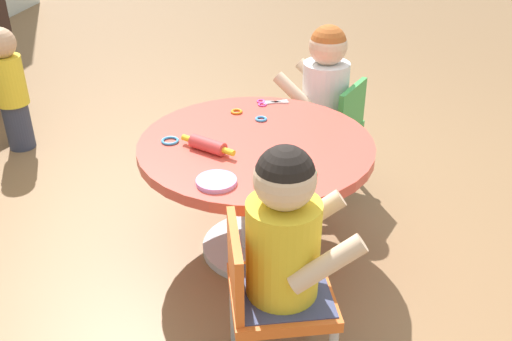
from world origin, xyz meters
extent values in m
plane|color=olive|center=(0.00, 0.00, 0.00)|extent=(10.00, 10.00, 0.00)
cylinder|color=silver|center=(0.00, 0.00, 0.01)|extent=(0.44, 0.44, 0.03)
cylinder|color=silver|center=(0.00, 0.00, 0.23)|extent=(0.12, 0.12, 0.46)
cylinder|color=#D84C3F|center=(0.00, 0.00, 0.48)|extent=(0.88, 0.88, 0.04)
cylinder|color=#B7B7BC|center=(-0.44, -0.25, 0.14)|extent=(0.03, 0.03, 0.28)
cylinder|color=#B7B7BC|center=(-0.51, 0.00, 0.14)|extent=(0.03, 0.03, 0.28)
cube|color=orange|center=(-0.60, -0.16, 0.30)|extent=(0.37, 0.37, 0.04)
cube|color=orange|center=(-0.64, -0.03, 0.43)|extent=(0.27, 0.09, 0.22)
cube|color=#3F4772|center=(-0.60, -0.16, 0.30)|extent=(0.32, 0.34, 0.04)
cylinder|color=yellow|center=(-0.60, -0.16, 0.47)|extent=(0.21, 0.21, 0.30)
sphere|color=beige|center=(-0.60, -0.16, 0.70)|extent=(0.17, 0.17, 0.17)
sphere|color=black|center=(-0.60, -0.16, 0.71)|extent=(0.16, 0.16, 0.16)
cylinder|color=beige|center=(-0.68, -0.29, 0.49)|extent=(0.11, 0.22, 0.17)
cylinder|color=beige|center=(-0.47, -0.23, 0.49)|extent=(0.11, 0.22, 0.17)
cylinder|color=#B7B7BC|center=(0.74, -0.17, 0.14)|extent=(0.03, 0.03, 0.28)
cylinder|color=#B7B7BC|center=(0.50, -0.07, 0.14)|extent=(0.03, 0.03, 0.28)
cylinder|color=#B7B7BC|center=(0.65, -0.41, 0.14)|extent=(0.03, 0.03, 0.28)
cylinder|color=#B7B7BC|center=(0.40, -0.31, 0.14)|extent=(0.03, 0.03, 0.28)
cube|color=green|center=(0.57, -0.24, 0.30)|extent=(0.39, 0.39, 0.04)
cube|color=green|center=(0.52, -0.36, 0.43)|extent=(0.26, 0.13, 0.22)
cube|color=#3F4772|center=(0.57, -0.24, 0.30)|extent=(0.35, 0.36, 0.04)
cylinder|color=white|center=(0.57, -0.24, 0.47)|extent=(0.21, 0.21, 0.30)
sphere|color=beige|center=(0.57, -0.24, 0.70)|extent=(0.17, 0.17, 0.17)
sphere|color=#B25926|center=(0.57, -0.24, 0.71)|extent=(0.16, 0.16, 0.16)
cylinder|color=beige|center=(0.71, -0.19, 0.49)|extent=(0.13, 0.22, 0.17)
cylinder|color=beige|center=(0.51, -0.10, 0.49)|extent=(0.13, 0.22, 0.17)
cylinder|color=#33384C|center=(0.74, 1.42, 0.13)|extent=(0.14, 0.14, 0.26)
cylinder|color=yellow|center=(0.74, 1.42, 0.39)|extent=(0.17, 0.17, 0.26)
sphere|color=tan|center=(0.74, 1.42, 0.59)|extent=(0.16, 0.16, 0.16)
cylinder|color=#D83F3F|center=(-0.10, 0.16, 0.52)|extent=(0.11, 0.15, 0.05)
cylinder|color=yellow|center=(-0.06, 0.24, 0.52)|extent=(0.04, 0.05, 0.02)
cylinder|color=yellow|center=(-0.14, 0.08, 0.52)|extent=(0.04, 0.05, 0.02)
cube|color=silver|center=(0.38, -0.03, 0.50)|extent=(0.07, 0.10, 0.01)
cube|color=silver|center=(0.38, -0.03, 0.50)|extent=(0.02, 0.11, 0.01)
torus|color=#D83F99|center=(0.34, 0.02, 0.50)|extent=(0.05, 0.05, 0.01)
torus|color=#D83F99|center=(0.38, 0.03, 0.50)|extent=(0.05, 0.05, 0.01)
cylinder|color=#CC99E5|center=(-0.32, 0.08, 0.51)|extent=(0.13, 0.13, 0.02)
torus|color=#3F99D8|center=(-0.05, 0.32, 0.50)|extent=(0.07, 0.07, 0.01)
torus|color=#3F99D8|center=(0.19, 0.01, 0.50)|extent=(0.05, 0.05, 0.01)
torus|color=orange|center=(0.25, 0.12, 0.50)|extent=(0.05, 0.05, 0.01)
torus|color=#4CB259|center=(-0.22, -0.21, 0.50)|extent=(0.05, 0.05, 0.01)
camera|label=1|loc=(-1.87, -0.27, 1.44)|focal=39.86mm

